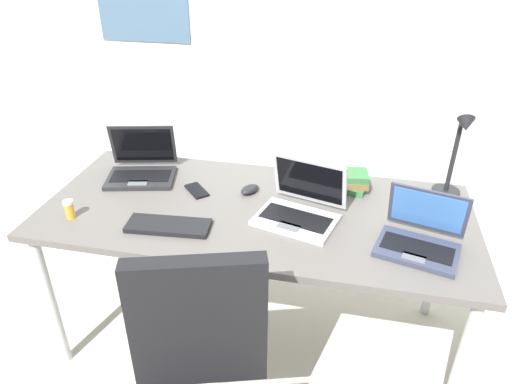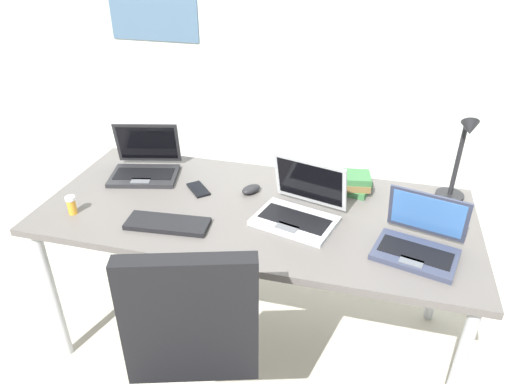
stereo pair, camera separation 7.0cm
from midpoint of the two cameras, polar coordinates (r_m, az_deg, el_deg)
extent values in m
plane|color=#B7AD9E|center=(2.46, 0.86, -16.84)|extent=(12.00, 12.00, 0.00)
cube|color=#B2BCB7|center=(2.81, 6.84, 19.70)|extent=(6.00, 0.12, 2.60)
cube|color=#595451|center=(1.99, 1.01, -2.38)|extent=(1.80, 0.80, 0.03)
cylinder|color=#B2B5BA|center=(2.29, -22.62, -11.60)|extent=(0.04, 0.04, 0.71)
cylinder|color=#B2B5BA|center=(1.98, 24.09, -19.86)|extent=(0.04, 0.04, 0.71)
cylinder|color=#B2B5BA|center=(2.74, -14.65, -2.79)|extent=(0.04, 0.04, 0.71)
cylinder|color=#B2B5BA|center=(2.48, 22.34, -8.01)|extent=(0.04, 0.04, 0.71)
cylinder|color=black|center=(2.24, 23.31, -0.37)|extent=(0.12, 0.12, 0.02)
cylinder|color=black|center=(2.17, 24.24, 3.69)|extent=(0.02, 0.02, 0.34)
cylinder|color=black|center=(2.07, 25.33, 7.44)|extent=(0.01, 0.08, 0.01)
cone|color=black|center=(2.03, 25.48, 7.02)|extent=(0.07, 0.09, 0.09)
cube|color=#232326|center=(2.27, -12.57, 1.92)|extent=(0.35, 0.28, 0.02)
cube|color=black|center=(2.26, -12.60, 2.17)|extent=(0.29, 0.18, 0.00)
cube|color=#595B60|center=(2.21, -12.98, 1.34)|extent=(0.09, 0.07, 0.00)
cube|color=#232326|center=(2.33, -12.22, 5.86)|extent=(0.31, 0.12, 0.21)
cube|color=black|center=(2.33, -12.25, 5.83)|extent=(0.28, 0.10, 0.17)
cube|color=#33384C|center=(1.81, 19.84, -7.17)|extent=(0.33, 0.26, 0.02)
cube|color=black|center=(1.80, 19.90, -6.88)|extent=(0.27, 0.17, 0.00)
cube|color=#595B60|center=(1.75, 19.47, -8.00)|extent=(0.09, 0.06, 0.00)
cube|color=#33384C|center=(1.86, 21.17, -2.50)|extent=(0.29, 0.13, 0.19)
cube|color=#3F72BF|center=(1.85, 21.15, -2.54)|extent=(0.26, 0.11, 0.16)
cube|color=#B7BABC|center=(1.89, 5.78, -3.54)|extent=(0.36, 0.29, 0.02)
cube|color=black|center=(1.89, 5.80, -3.25)|extent=(0.30, 0.19, 0.00)
cube|color=#595B60|center=(1.83, 4.87, -4.30)|extent=(0.10, 0.07, 0.00)
cube|color=#B7BABC|center=(1.94, 7.61, 1.21)|extent=(0.32, 0.14, 0.21)
cube|color=black|center=(1.93, 7.55, 1.18)|extent=(0.29, 0.12, 0.18)
cube|color=black|center=(1.89, -9.66, -3.83)|extent=(0.34, 0.15, 0.02)
ellipsoid|color=black|center=(2.09, 0.36, 0.33)|extent=(0.10, 0.11, 0.03)
cube|color=black|center=(2.12, -6.08, 0.32)|extent=(0.14, 0.14, 0.01)
cylinder|color=gold|center=(2.06, -20.58, -1.69)|extent=(0.04, 0.04, 0.06)
cylinder|color=white|center=(2.04, -20.77, -0.75)|extent=(0.04, 0.04, 0.01)
cube|color=#336638|center=(2.16, 11.83, 0.69)|extent=(0.23, 0.18, 0.03)
cube|color=brown|center=(2.14, 11.93, 1.18)|extent=(0.21, 0.17, 0.03)
cube|color=#336638|center=(2.12, 12.42, 1.76)|extent=(0.18, 0.14, 0.03)
cylinder|color=#2D518C|center=(2.17, 6.05, 2.09)|extent=(0.08, 0.08, 0.09)
torus|color=#2D518C|center=(2.16, 7.37, 2.03)|extent=(0.05, 0.01, 0.05)
cube|color=black|center=(1.50, -6.67, -15.36)|extent=(0.42, 0.18, 0.48)
camera|label=1|loc=(0.04, -88.96, 0.60)|focal=32.90mm
camera|label=2|loc=(0.04, 91.04, -0.60)|focal=32.90mm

